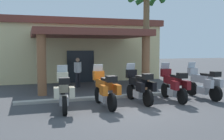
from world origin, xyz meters
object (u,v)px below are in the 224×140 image
Objects in this scene: motorcycle_black at (139,86)px; motorcycle_silver at (204,83)px; motorcycle_maroon at (174,85)px; pedestrian at (78,70)px; palm_tree_near_portico at (146,14)px; motorcycle_cream at (64,91)px; motorcycle_orange at (105,89)px; motel_building at (72,49)px.

motorcycle_black is 3.17m from motorcycle_silver.
pedestrian reaches higher than motorcycle_maroon.
pedestrian is at bearing 35.88° from motorcycle_maroon.
motorcycle_black is 0.35× the size of palm_tree_near_portico.
motorcycle_maroon is 0.35× the size of palm_tree_near_portico.
motorcycle_black is at bearing -119.00° from palm_tree_near_portico.
motorcycle_silver is at bearing -81.80° from motorcycle_cream.
motorcycle_orange is at bearing 89.71° from motorcycle_silver.
palm_tree_near_portico is (3.93, -4.67, 2.28)m from motel_building.
palm_tree_near_portico is at bearing 68.29° from pedestrian.
motorcycle_black is 1.59m from motorcycle_maroon.
motorcycle_orange is (1.59, -0.01, 0.00)m from motorcycle_cream.
pedestrian is at bearing 14.71° from motorcycle_black.
palm_tree_near_portico reaches higher than motorcycle_silver.
motel_building is at bearing -6.14° from motorcycle_cream.
palm_tree_near_portico reaches higher than motorcycle_black.
motorcycle_orange is at bearing 98.16° from motorcycle_black.
palm_tree_near_portico reaches higher than motel_building.
palm_tree_near_portico is (4.64, 0.56, 3.47)m from pedestrian.
motel_building is at bearing 18.15° from motorcycle_maroon.
palm_tree_near_portico is (4.74, 5.96, 3.76)m from motorcycle_orange.
motorcycle_silver is (1.59, 0.02, 0.00)m from motorcycle_maroon.
motel_building is at bearing 130.11° from palm_tree_near_portico.
motorcycle_cream is 5.65m from pedestrian.
motorcycle_silver is (3.95, -10.43, -1.48)m from motel_building.
motorcycle_orange is at bearing -29.61° from pedestrian.
motel_building is 5.57× the size of motorcycle_black.
palm_tree_near_portico is (6.32, 5.95, 3.76)m from motorcycle_cream.
motorcycle_orange is 1.00× the size of motorcycle_silver.
motorcycle_orange is at bearing -83.65° from motorcycle_cream.
motorcycle_black is at bearing -81.83° from motorcycle_orange.
motel_building is 10.82m from motorcycle_maroon.
motorcycle_black is (3.17, 0.26, 0.00)m from motorcycle_cream.
motorcycle_cream is 6.34m from motorcycle_silver.
palm_tree_near_portico reaches higher than motorcycle_maroon.
pedestrian is at bearing -96.56° from motel_building.
motel_building is at bearing 18.19° from motorcycle_silver.
pedestrian is (-1.49, 5.12, 0.29)m from motorcycle_black.
motorcycle_orange and motorcycle_black have the same top height.
motorcycle_maroon is 1.59m from motorcycle_silver.
pedestrian is (-4.66, 5.21, 0.29)m from motorcycle_silver.
motorcycle_cream is (-2.39, -10.62, -1.48)m from motel_building.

